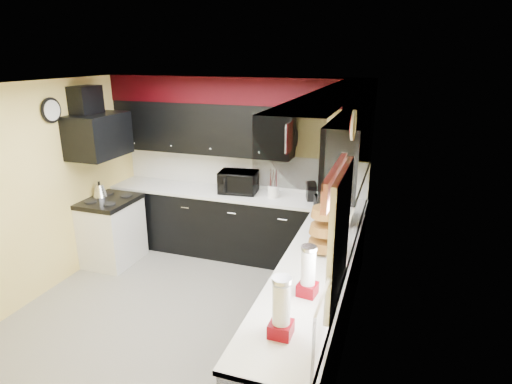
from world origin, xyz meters
TOP-DOWN VIEW (x-y plane):
  - ground at (0.00, 0.00)m, footprint 3.60×3.60m
  - wall_back at (0.00, 1.80)m, footprint 3.60×0.06m
  - wall_right at (1.80, 0.00)m, footprint 0.06×3.60m
  - wall_left at (-1.80, 0.00)m, footprint 0.06×3.60m
  - ceiling at (0.00, 0.00)m, footprint 3.60×3.60m
  - cab_back at (0.00, 1.50)m, footprint 3.60×0.60m
  - cab_right at (1.50, -0.30)m, footprint 0.60×3.00m
  - counter_back at (0.00, 1.50)m, footprint 3.62×0.64m
  - counter_right at (1.50, -0.30)m, footprint 0.64×3.02m
  - splash_back at (0.00, 1.79)m, footprint 3.60×0.02m
  - splash_right at (1.79, 0.00)m, footprint 0.02×3.60m
  - upper_back at (-0.50, 1.62)m, footprint 2.60×0.35m
  - upper_right at (1.62, 0.90)m, footprint 0.35×1.80m
  - soffit_back at (0.00, 1.62)m, footprint 3.60×0.36m
  - soffit_right at (1.62, -0.18)m, footprint 0.36×3.24m
  - stove at (-1.50, 0.75)m, footprint 0.60×0.75m
  - cooktop at (-1.50, 0.75)m, footprint 0.62×0.77m
  - hood at (-1.55, 0.75)m, footprint 0.50×0.78m
  - hood_duct at (-1.68, 0.75)m, footprint 0.24×0.40m
  - window at (1.79, -0.90)m, footprint 0.03×0.86m
  - valance at (1.73, -0.90)m, footprint 0.04×0.88m
  - pan_top at (0.82, 1.55)m, footprint 0.03×0.22m
  - pan_mid at (0.82, 1.42)m, footprint 0.03×0.28m
  - pan_low at (0.82, 1.68)m, footprint 0.03×0.24m
  - cut_board at (0.83, 1.30)m, footprint 0.03×0.26m
  - baskets at (1.52, 0.05)m, footprint 0.27×0.27m
  - clock at (-1.77, 0.25)m, footprint 0.03×0.30m
  - deco_plate at (1.77, -0.35)m, footprint 0.03×0.24m
  - toaster_oven at (0.07, 1.53)m, footprint 0.56×0.48m
  - microwave at (1.46, 0.87)m, footprint 0.47×0.56m
  - utensil_crock at (0.59, 1.48)m, footprint 0.18×0.18m
  - knife_block at (1.10, 1.50)m, footprint 0.16×0.19m
  - kettle at (-1.68, 0.81)m, footprint 0.21×0.21m
  - dispenser_a at (1.54, -0.77)m, footprint 0.17×0.17m
  - dispenser_b at (1.48, -1.34)m, footprint 0.16×0.16m

SIDE VIEW (x-z plane):
  - ground at x=0.00m, z-range 0.00..0.00m
  - stove at x=-1.50m, z-range 0.00..0.86m
  - cab_back at x=0.00m, z-range 0.00..0.90m
  - cab_right at x=1.50m, z-range 0.00..0.90m
  - cooktop at x=-1.50m, z-range 0.86..0.92m
  - counter_back at x=0.00m, z-range 0.90..0.94m
  - counter_right at x=1.50m, z-range 0.90..0.94m
  - kettle at x=-1.68m, z-range 0.92..1.09m
  - utensil_crock at x=0.59m, z-range 0.94..1.10m
  - knife_block at x=1.10m, z-range 0.94..1.19m
  - microwave at x=1.46m, z-range 0.94..1.20m
  - toaster_oven at x=0.07m, z-range 0.94..1.24m
  - dispenser_a at x=1.54m, z-range 0.94..1.34m
  - dispenser_b at x=1.48m, z-range 0.94..1.37m
  - baskets at x=1.52m, z-range 0.93..1.43m
  - splash_back at x=0.00m, z-range 0.94..1.44m
  - splash_right at x=1.79m, z-range 0.94..1.44m
  - wall_back at x=0.00m, z-range 0.00..2.50m
  - wall_right at x=1.80m, z-range 0.00..2.50m
  - wall_left at x=-1.80m, z-range 0.00..2.50m
  - window at x=1.79m, z-range 1.07..2.03m
  - pan_low at x=0.82m, z-range 1.51..1.93m
  - pan_mid at x=0.82m, z-range 1.52..1.98m
  - hood at x=-1.55m, z-range 1.50..2.06m
  - upper_back at x=-0.50m, z-range 1.45..2.15m
  - upper_right at x=1.62m, z-range 1.45..2.15m
  - cut_board at x=0.83m, z-range 1.62..1.98m
  - valance at x=1.73m, z-range 1.85..2.05m
  - pan_top at x=0.82m, z-range 1.80..2.20m
  - clock at x=-1.77m, z-range 2.00..2.30m
  - hood_duct at x=-1.68m, z-range 2.00..2.40m
  - deco_plate at x=1.77m, z-range 2.13..2.37m
  - soffit_back at x=0.00m, z-range 2.15..2.50m
  - soffit_right at x=1.62m, z-range 2.15..2.50m
  - ceiling at x=0.00m, z-range 2.47..2.53m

